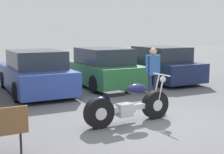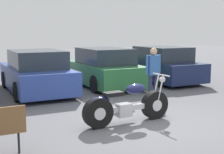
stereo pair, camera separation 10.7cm
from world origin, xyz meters
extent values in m
plane|color=slate|center=(0.00, 0.00, 0.00)|extent=(60.00, 60.00, 0.00)
cylinder|color=black|center=(0.24, 0.16, 0.34)|extent=(0.69, 0.24, 0.68)
cylinder|color=silver|center=(0.24, 0.16, 0.34)|extent=(0.28, 0.23, 0.27)
cylinder|color=black|center=(-1.31, 0.08, 0.34)|extent=(0.69, 0.24, 0.68)
cylinder|color=silver|center=(-1.31, 0.08, 0.34)|extent=(0.28, 0.23, 0.27)
cube|color=silver|center=(-0.53, 0.12, 0.36)|extent=(1.19, 0.18, 0.12)
cube|color=silver|center=(-0.64, 0.12, 0.32)|extent=(0.35, 0.26, 0.30)
ellipsoid|color=#191E4C|center=(-0.32, 0.13, 0.79)|extent=(0.54, 0.31, 0.24)
cube|color=black|center=(-0.92, 0.10, 0.73)|extent=(0.45, 0.26, 0.09)
ellipsoid|color=#191E4C|center=(-1.26, 0.08, 0.60)|extent=(0.49, 0.23, 0.20)
cylinder|color=silver|center=(0.34, 0.08, 0.70)|extent=(0.22, 0.05, 0.73)
cylinder|color=silver|center=(0.33, 0.26, 0.70)|extent=(0.22, 0.05, 0.73)
cylinder|color=silver|center=(0.42, 0.17, 1.07)|extent=(0.07, 0.62, 0.03)
sphere|color=silver|center=(0.46, 0.18, 0.95)|extent=(0.15, 0.15, 0.15)
cylinder|color=silver|center=(-0.86, 0.24, 0.22)|extent=(1.19, 0.15, 0.08)
cube|color=#2D479E|center=(-1.57, 4.84, 0.51)|extent=(1.83, 4.27, 0.74)
cube|color=#28333D|center=(-1.57, 4.58, 1.18)|extent=(1.61, 2.22, 0.59)
cylinder|color=black|center=(-2.42, 6.16, 0.31)|extent=(0.20, 0.62, 0.62)
cylinder|color=black|center=(-0.72, 6.16, 0.31)|extent=(0.20, 0.62, 0.62)
cylinder|color=black|center=(-2.42, 3.51, 0.31)|extent=(0.20, 0.62, 0.62)
cylinder|color=black|center=(-0.72, 3.51, 0.31)|extent=(0.20, 0.62, 0.62)
cube|color=#286B38|center=(1.07, 5.04, 0.51)|extent=(1.83, 4.27, 0.74)
cube|color=#28333D|center=(1.07, 4.78, 1.18)|extent=(1.61, 2.22, 0.59)
cylinder|color=black|center=(0.22, 6.36, 0.31)|extent=(0.20, 0.62, 0.62)
cylinder|color=black|center=(1.93, 6.36, 0.31)|extent=(0.20, 0.62, 0.62)
cylinder|color=black|center=(0.22, 3.72, 0.31)|extent=(0.20, 0.62, 0.62)
cylinder|color=black|center=(1.93, 3.72, 0.31)|extent=(0.20, 0.62, 0.62)
cube|color=#19234C|center=(3.71, 4.98, 0.51)|extent=(1.83, 4.27, 0.74)
cube|color=#28333D|center=(3.71, 4.72, 1.18)|extent=(1.61, 2.22, 0.59)
cylinder|color=black|center=(2.86, 6.30, 0.31)|extent=(0.20, 0.62, 0.62)
cylinder|color=black|center=(4.57, 6.30, 0.31)|extent=(0.20, 0.62, 0.62)
cylinder|color=black|center=(2.86, 3.65, 0.31)|extent=(0.20, 0.62, 0.62)
cylinder|color=black|center=(4.57, 3.65, 0.31)|extent=(0.20, 0.62, 0.62)
cylinder|color=black|center=(-3.12, -0.61, 0.23)|extent=(0.04, 0.04, 0.45)
cylinder|color=#232847|center=(1.19, 1.80, 0.40)|extent=(0.12, 0.12, 0.80)
cylinder|color=#232847|center=(1.38, 1.80, 0.40)|extent=(0.12, 0.12, 0.80)
cube|color=#2D5999|center=(1.29, 1.80, 1.10)|extent=(0.34, 0.20, 0.60)
cylinder|color=#2D5999|center=(1.07, 1.80, 1.13)|extent=(0.08, 0.08, 0.55)
cylinder|color=#2D5999|center=(1.51, 1.80, 1.13)|extent=(0.08, 0.08, 0.55)
sphere|color=tan|center=(1.29, 1.80, 1.51)|extent=(0.22, 0.22, 0.22)
camera|label=1|loc=(-4.08, -5.95, 2.11)|focal=50.00mm
camera|label=2|loc=(-3.99, -5.99, 2.11)|focal=50.00mm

